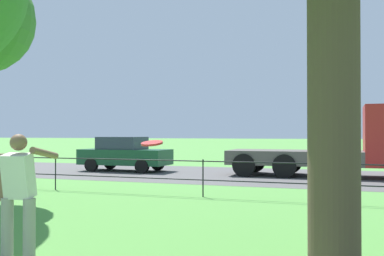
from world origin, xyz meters
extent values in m
cube|color=#565454|center=(0.00, 19.61, 0.00)|extent=(80.00, 7.64, 0.01)
cylinder|color=black|center=(-4.67, 13.17, 0.50)|extent=(0.04, 0.04, 1.00)
cylinder|color=black|center=(0.00, 13.17, 0.50)|extent=(0.04, 0.04, 1.00)
cylinder|color=black|center=(0.00, 13.17, 0.45)|extent=(28.03, 0.03, 0.03)
cylinder|color=black|center=(0.00, 13.17, 0.95)|extent=(28.03, 0.03, 0.03)
cylinder|color=brown|center=(3.49, 7.64, 2.30)|extent=(0.63, 0.63, 4.60)
cylinder|color=gray|center=(-0.59, 6.64, 0.42)|extent=(0.16, 0.16, 0.84)
cylinder|color=gray|center=(-0.27, 6.68, 0.42)|extent=(0.16, 0.16, 0.84)
cube|color=silver|center=(-0.43, 6.66, 1.13)|extent=(0.40, 0.37, 0.61)
sphere|color=brown|center=(-0.43, 6.66, 1.57)|extent=(0.22, 0.22, 0.22)
cylinder|color=brown|center=(-0.27, 6.99, 1.42)|extent=(0.18, 0.63, 0.19)
cylinder|color=brown|center=(-0.65, 6.63, 1.11)|extent=(0.09, 0.09, 0.62)
cylinder|color=red|center=(1.38, 6.90, 1.57)|extent=(0.30, 0.30, 0.07)
cube|color=#194C2D|center=(-5.82, 19.76, 0.64)|extent=(4.01, 1.73, 0.68)
cube|color=#2D3847|center=(-5.97, 19.76, 1.26)|extent=(1.91, 1.54, 0.56)
cylinder|color=black|center=(-4.57, 20.55, 0.30)|extent=(0.60, 0.21, 0.60)
cylinder|color=black|center=(-4.59, 18.94, 0.30)|extent=(0.60, 0.21, 0.60)
cylinder|color=black|center=(-7.05, 20.58, 0.30)|extent=(0.60, 0.21, 0.60)
cylinder|color=black|center=(-7.07, 18.96, 0.30)|extent=(0.60, 0.21, 0.60)
cube|color=#56514C|center=(1.61, 20.07, 0.73)|extent=(5.22, 2.34, 0.56)
cylinder|color=black|center=(1.34, 21.13, 0.45)|extent=(0.90, 0.31, 0.90)
cylinder|color=black|center=(1.36, 19.01, 0.45)|extent=(0.90, 0.31, 0.90)
cylinder|color=black|center=(-0.22, 21.12, 0.45)|extent=(0.90, 0.31, 0.90)
cylinder|color=black|center=(-0.20, 19.00, 0.45)|extent=(0.90, 0.31, 0.90)
camera|label=1|loc=(3.66, 1.92, 1.68)|focal=41.61mm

